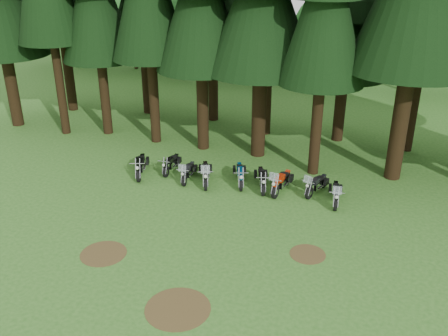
% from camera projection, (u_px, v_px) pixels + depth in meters
% --- Properties ---
extents(ground, '(120.00, 120.00, 0.00)m').
position_uv_depth(ground, '(195.00, 240.00, 20.15)').
color(ground, '#2F691E').
rests_on(ground, ground).
extents(decid_0, '(8.00, 7.78, 10.00)m').
position_uv_depth(decid_0, '(72.00, 2.00, 45.92)').
color(decid_0, black).
rests_on(decid_0, ground).
extents(decid_1, '(7.91, 7.69, 9.88)m').
position_uv_depth(decid_1, '(134.00, 5.00, 44.59)').
color(decid_1, black).
rests_on(decid_1, ground).
extents(decid_2, '(6.72, 6.53, 8.40)m').
position_uv_depth(decid_2, '(187.00, 19.00, 42.49)').
color(decid_2, black).
rests_on(decid_2, ground).
extents(decid_3, '(6.12, 5.95, 7.65)m').
position_uv_depth(decid_3, '(253.00, 27.00, 41.31)').
color(decid_3, black).
rests_on(decid_3, ground).
extents(decid_4, '(5.93, 5.76, 7.41)m').
position_uv_depth(decid_4, '(331.00, 31.00, 40.56)').
color(decid_4, black).
rests_on(decid_4, ground).
extents(decid_5, '(8.45, 8.21, 10.56)m').
position_uv_depth(decid_5, '(423.00, 11.00, 37.30)').
color(decid_5, black).
rests_on(decid_5, ground).
extents(dirt_patch_0, '(1.80, 1.80, 0.01)m').
position_uv_depth(dirt_patch_0, '(104.00, 254.00, 19.30)').
color(dirt_patch_0, '#4C3D1E').
rests_on(dirt_patch_0, ground).
extents(dirt_patch_1, '(1.40, 1.40, 0.01)m').
position_uv_depth(dirt_patch_1, '(308.00, 254.00, 19.26)').
color(dirt_patch_1, '#4C3D1E').
rests_on(dirt_patch_1, ground).
extents(dirt_patch_2, '(2.20, 2.20, 0.01)m').
position_uv_depth(dirt_patch_2, '(178.00, 309.00, 16.41)').
color(dirt_patch_2, '#4C3D1E').
rests_on(dirt_patch_2, ground).
extents(motorcycle_0, '(0.92, 2.23, 0.94)m').
position_uv_depth(motorcycle_0, '(141.00, 166.00, 25.61)').
color(motorcycle_0, black).
rests_on(motorcycle_0, ground).
extents(motorcycle_1, '(0.29, 1.99, 0.81)m').
position_uv_depth(motorcycle_1, '(171.00, 164.00, 26.02)').
color(motorcycle_1, black).
rests_on(motorcycle_1, ground).
extents(motorcycle_2, '(0.47, 2.01, 1.26)m').
position_uv_depth(motorcycle_2, '(188.00, 172.00, 25.08)').
color(motorcycle_2, black).
rests_on(motorcycle_2, ground).
extents(motorcycle_3, '(1.10, 2.26, 1.46)m').
position_uv_depth(motorcycle_3, '(205.00, 174.00, 24.73)').
color(motorcycle_3, black).
rests_on(motorcycle_3, ground).
extents(motorcycle_4, '(0.89, 2.14, 0.90)m').
position_uv_depth(motorcycle_4, '(240.00, 175.00, 24.68)').
color(motorcycle_4, black).
rests_on(motorcycle_4, ground).
extents(motorcycle_5, '(0.86, 2.11, 0.89)m').
position_uv_depth(motorcycle_5, '(262.00, 180.00, 24.24)').
color(motorcycle_5, black).
rests_on(motorcycle_5, ground).
extents(motorcycle_6, '(0.60, 2.28, 1.43)m').
position_uv_depth(motorcycle_6, '(281.00, 182.00, 23.90)').
color(motorcycle_6, black).
rests_on(motorcycle_6, ground).
extents(motorcycle_7, '(0.89, 2.02, 1.29)m').
position_uv_depth(motorcycle_7, '(316.00, 185.00, 23.75)').
color(motorcycle_7, black).
rests_on(motorcycle_7, ground).
extents(motorcycle_8, '(0.55, 2.13, 1.34)m').
position_uv_depth(motorcycle_8, '(336.00, 194.00, 22.87)').
color(motorcycle_8, black).
rests_on(motorcycle_8, ground).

